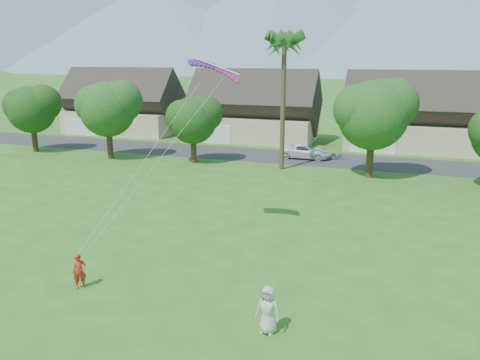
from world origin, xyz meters
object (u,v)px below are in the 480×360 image
at_px(parafoil_kite, 215,67).
at_px(watcher, 268,310).
at_px(parked_car, 305,151).
at_px(kite_flyer, 79,271).

bearing_deg(parafoil_kite, watcher, -72.56).
relative_size(parked_car, parafoil_kite, 1.71).
xyz_separation_m(watcher, parked_car, (-4.53, 31.94, -0.24)).
bearing_deg(parked_car, watcher, -172.51).
bearing_deg(kite_flyer, parked_car, 39.54).
xyz_separation_m(kite_flyer, parafoil_kite, (3.70, 8.02, 8.95)).
bearing_deg(parked_car, parafoil_kite, 177.17).
xyz_separation_m(kite_flyer, parked_car, (4.61, 31.19, -0.10)).
bearing_deg(watcher, parafoil_kite, 127.53).
bearing_deg(watcher, kite_flyer, -178.96).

